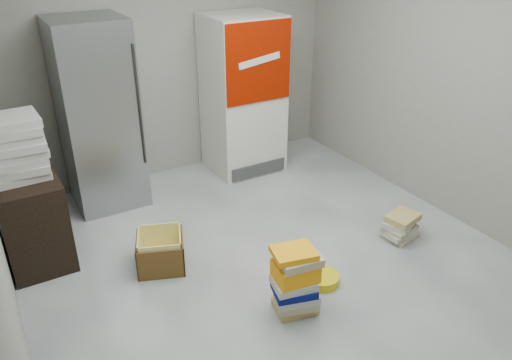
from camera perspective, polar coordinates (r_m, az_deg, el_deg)
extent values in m
plane|color=silver|center=(4.26, 3.83, -11.28)|extent=(5.00, 5.00, 0.00)
cube|color=gray|center=(5.71, -10.24, 14.12)|extent=(4.00, 0.04, 2.80)
cube|color=gray|center=(4.94, 24.33, 10.18)|extent=(0.04, 5.00, 2.80)
cube|color=#A5A8AD|center=(5.25, -17.59, 7.02)|extent=(0.70, 0.70, 1.90)
cylinder|color=#333333|center=(4.95, -13.18, 8.22)|extent=(0.02, 0.02, 1.19)
cube|color=silver|center=(5.82, -1.51, 9.66)|extent=(0.80, 0.70, 1.80)
cube|color=#941300|center=(5.40, 0.34, 13.24)|extent=(0.78, 0.02, 0.85)
cube|color=white|center=(5.38, 0.42, 13.49)|extent=(0.50, 0.01, 0.14)
cube|color=#3F3F3F|center=(5.82, 0.30, 1.20)|extent=(0.70, 0.02, 0.15)
cube|color=black|center=(4.71, -24.16, -3.96)|extent=(0.50, 0.80, 0.80)
cube|color=beige|center=(4.52, -25.15, 0.80)|extent=(0.41, 0.41, 0.06)
cube|color=beige|center=(4.49, -25.16, 1.52)|extent=(0.42, 0.42, 0.06)
cube|color=beige|center=(4.47, -25.45, 2.27)|extent=(0.40, 0.40, 0.06)
cube|color=beige|center=(4.45, -25.39, 3.10)|extent=(0.40, 0.40, 0.06)
cube|color=beige|center=(4.41, -25.52, 3.80)|extent=(0.42, 0.42, 0.06)
cube|color=beige|center=(4.40, -25.96, 4.58)|extent=(0.41, 0.41, 0.06)
cube|color=beige|center=(4.36, -26.05, 5.32)|extent=(0.41, 0.41, 0.06)
cube|color=beige|center=(4.34, -26.25, 6.11)|extent=(0.41, 0.41, 0.06)
cube|color=tan|center=(3.96, 4.47, -14.13)|extent=(0.35, 0.30, 0.06)
cube|color=tan|center=(3.91, 4.61, -13.59)|extent=(0.37, 0.32, 0.06)
cube|color=#B9B8AF|center=(3.87, 4.64, -12.94)|extent=(0.36, 0.32, 0.07)
cube|color=#09115D|center=(3.81, 4.37, -12.39)|extent=(0.36, 0.31, 0.06)
cube|color=#B9B8AF|center=(3.78, 4.32, -11.63)|extent=(0.35, 0.30, 0.06)
cube|color=#FF9F10|center=(3.75, 4.52, -10.75)|extent=(0.33, 0.28, 0.07)
cube|color=#FF9F10|center=(3.71, 4.54, -9.88)|extent=(0.34, 0.28, 0.07)
cube|color=tan|center=(3.67, 4.91, -9.01)|extent=(0.34, 0.28, 0.06)
cube|color=#FF9F10|center=(3.64, 4.33, -8.29)|extent=(0.35, 0.30, 0.05)
cube|color=tan|center=(4.94, 16.22, -6.12)|extent=(0.34, 0.29, 0.04)
cube|color=#B9B8AF|center=(4.91, 15.97, -5.71)|extent=(0.31, 0.26, 0.05)
cube|color=tan|center=(4.89, 16.08, -5.26)|extent=(0.33, 0.28, 0.04)
cube|color=#B9B8AF|center=(4.87, 16.08, -4.71)|extent=(0.36, 0.32, 0.06)
cube|color=tan|center=(4.83, 16.42, -4.16)|extent=(0.34, 0.30, 0.06)
cube|color=yellow|center=(4.48, -10.68, -9.51)|extent=(0.48, 0.48, 0.01)
cube|color=brown|center=(4.56, -10.82, -6.73)|extent=(0.37, 0.15, 0.28)
cube|color=brown|center=(4.24, -10.83, -9.57)|extent=(0.37, 0.15, 0.28)
cube|color=brown|center=(4.41, -13.33, -8.26)|extent=(0.15, 0.37, 0.28)
cube|color=brown|center=(4.39, -8.31, -7.92)|extent=(0.15, 0.37, 0.28)
cube|color=yellow|center=(4.53, -10.84, -6.65)|extent=(0.34, 0.14, 0.32)
cube|color=yellow|center=(4.24, -10.86, -9.23)|extent=(0.34, 0.14, 0.32)
cube|color=yellow|center=(4.40, -13.13, -8.04)|extent=(0.14, 0.34, 0.32)
cube|color=yellow|center=(4.38, -8.55, -7.73)|extent=(0.14, 0.34, 0.32)
cylinder|color=yellow|center=(4.23, 7.56, -11.12)|extent=(0.29, 0.29, 0.07)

